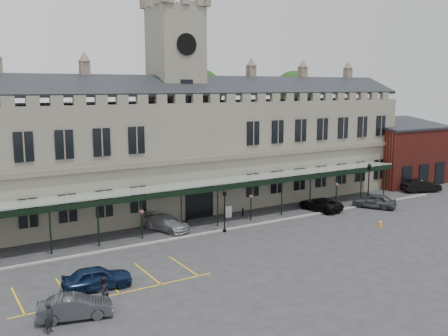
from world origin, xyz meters
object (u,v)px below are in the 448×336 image
clock_tower (176,92)px  lamp_post_mid (225,206)px  lamp_post_right (369,181)px  person_a (49,318)px  person_b (103,291)px  car_left_b (75,307)px  car_right_b (421,186)px  car_left_a (97,278)px  car_taxi (166,223)px  traffic_cone (381,223)px  car_right_a (374,201)px  sign_board (229,212)px  car_van (320,204)px  station_building (177,152)px

clock_tower → lamp_post_mid: (-0.47, -10.87, -10.63)m
lamp_post_right → person_a: (-37.82, -11.34, -2.14)m
person_b → person_a: bearing=-0.1°
lamp_post_mid → car_left_b: (-17.03, -10.57, -1.76)m
lamp_post_mid → car_right_b: (31.47, 1.88, -1.64)m
car_left_a → car_taxi: size_ratio=0.91×
car_left_a → person_a: (-4.20, -4.71, 0.11)m
traffic_cone → car_right_a: (5.30, 5.57, 0.49)m
lamp_post_right → sign_board: bearing=164.1°
car_right_b → sign_board: bearing=104.4°
person_b → lamp_post_mid: bearing=-175.8°
sign_board → clock_tower: bearing=118.1°
car_taxi → car_right_a: (24.00, -4.26, 0.07)m
car_left_a → car_van: (28.00, 8.43, -0.08)m
station_building → car_right_b: size_ratio=11.79×
car_left_a → car_left_b: car_left_a is taller
car_left_b → lamp_post_right: bearing=-60.0°
lamp_post_right → sign_board: lamp_post_right is taller
station_building → car_van: station_building is taller
sign_board → car_right_b: size_ratio=0.24×
station_building → car_right_a: bearing=-31.6°
car_taxi → car_right_b: (36.00, -1.49, 0.09)m
car_left_b → car_taxi: 18.73m
car_taxi → person_a: 20.66m
car_van → car_right_b: size_ratio=1.01×
car_van → lamp_post_right: bearing=155.1°
sign_board → car_right_b: bearing=1.5°
clock_tower → traffic_cone: (13.70, -17.33, -12.78)m
lamp_post_right → car_taxi: bearing=171.2°
car_van → person_b: 30.57m
lamp_post_mid → car_right_b: size_ratio=0.82×
car_right_a → person_b: (-34.48, -8.73, 0.11)m
car_right_a → person_b: bearing=-16.1°
lamp_post_right → person_a: lamp_post_right is taller
car_left_a → person_a: size_ratio=2.57×
station_building → traffic_cone: bearing=-51.5°
sign_board → car_right_a: size_ratio=0.25×
lamp_post_mid → traffic_cone: (14.17, -6.46, -2.15)m
sign_board → car_taxi: size_ratio=0.24×
person_a → car_left_a: bearing=4.0°
lamp_post_mid → person_a: size_ratio=2.29×
clock_tower → car_van: (13.00, -9.37, -12.39)m
sign_board → person_a: 27.02m
car_right_a → car_right_b: 12.32m
station_building → car_taxi: station_building is taller
station_building → car_left_a: size_ratio=12.81×
sign_board → car_left_a: 20.89m
lamp_post_mid → person_a: bearing=-148.2°
sign_board → car_left_b: car_left_b is taller
car_right_a → car_left_b: bearing=-15.4°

